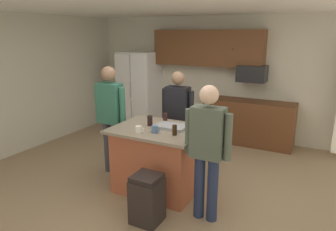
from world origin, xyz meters
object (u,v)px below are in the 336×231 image
at_px(tumbler_amber, 191,126).
at_px(glass_stout_tall, 150,121).
at_px(person_guest_right, 178,114).
at_px(person_host_foreground, 207,145).
at_px(refrigerator, 140,90).
at_px(kitchen_island, 158,159).
at_px(mug_blue_stoneware, 139,130).
at_px(serving_tray, 172,127).
at_px(mug_ceramic_white, 155,129).
at_px(trash_bin, 147,199).
at_px(microwave_over_range, 252,74).
at_px(glass_dark_ale, 165,118).
at_px(person_guest_by_door, 110,113).
at_px(glass_short_whisky, 175,130).

bearing_deg(tumbler_amber, glass_stout_tall, -178.40).
distance_m(person_guest_right, tumbler_amber, 0.96).
relative_size(person_host_foreground, glass_stout_tall, 11.30).
bearing_deg(refrigerator, kitchen_island, -52.43).
height_order(person_host_foreground, mug_blue_stoneware, person_host_foreground).
bearing_deg(person_guest_right, serving_tray, 12.83).
distance_m(glass_stout_tall, tumbler_amber, 0.64).
height_order(mug_ceramic_white, tumbler_amber, tumbler_amber).
xyz_separation_m(mug_ceramic_white, trash_bin, (0.21, -0.57, -0.69)).
relative_size(glass_stout_tall, mug_blue_stoneware, 1.18).
height_order(kitchen_island, trash_bin, kitchen_island).
height_order(microwave_over_range, person_guest_right, person_guest_right).
bearing_deg(tumbler_amber, person_guest_right, 127.10).
xyz_separation_m(kitchen_island, glass_dark_ale, (-0.05, 0.31, 0.53)).
bearing_deg(serving_tray, refrigerator, 130.93).
xyz_separation_m(microwave_over_range, tumbler_amber, (-0.20, -2.54, -0.43)).
height_order(microwave_over_range, tumbler_amber, microwave_over_range).
distance_m(person_host_foreground, serving_tray, 0.85).
bearing_deg(refrigerator, person_guest_right, -42.44).
relative_size(mug_ceramic_white, trash_bin, 0.21).
height_order(refrigerator, person_host_foreground, refrigerator).
bearing_deg(mug_ceramic_white, mug_blue_stoneware, -148.53).
bearing_deg(serving_tray, person_guest_right, 109.71).
bearing_deg(person_guest_by_door, serving_tray, 6.00).
distance_m(microwave_over_range, glass_short_whisky, 2.83).
distance_m(microwave_over_range, serving_tray, 2.62).
bearing_deg(person_guest_right, refrigerator, -139.32).
height_order(refrigerator, microwave_over_range, refrigerator).
distance_m(person_guest_right, trash_bin, 1.76).
bearing_deg(tumbler_amber, serving_tray, 176.09).
distance_m(microwave_over_range, mug_ceramic_white, 2.91).
xyz_separation_m(person_host_foreground, tumbler_amber, (-0.40, 0.45, 0.06)).
xyz_separation_m(microwave_over_range, person_guest_by_door, (-1.64, -2.45, -0.44)).
relative_size(mug_blue_stoneware, trash_bin, 0.21).
xyz_separation_m(refrigerator, serving_tray, (2.08, -2.40, 0.05)).
xyz_separation_m(person_guest_by_door, serving_tray, (1.12, -0.07, -0.05)).
relative_size(tumbler_amber, serving_tray, 0.36).
relative_size(serving_tray, trash_bin, 0.72).
relative_size(glass_short_whisky, tumbler_amber, 0.85).
height_order(person_guest_right, glass_stout_tall, person_guest_right).
distance_m(microwave_over_range, glass_stout_tall, 2.73).
height_order(tumbler_amber, trash_bin, tumbler_amber).
bearing_deg(microwave_over_range, mug_blue_stoneware, -105.35).
distance_m(microwave_over_range, tumbler_amber, 2.59).
xyz_separation_m(tumbler_amber, mug_blue_stoneware, (-0.60, -0.38, -0.03)).
xyz_separation_m(kitchen_island, tumbler_amber, (0.48, 0.07, 0.54)).
bearing_deg(glass_dark_ale, microwave_over_range, 72.30).
height_order(person_guest_right, mug_ceramic_white, person_guest_right).
height_order(mug_blue_stoneware, serving_tray, mug_blue_stoneware).
relative_size(microwave_over_range, person_guest_right, 0.34).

